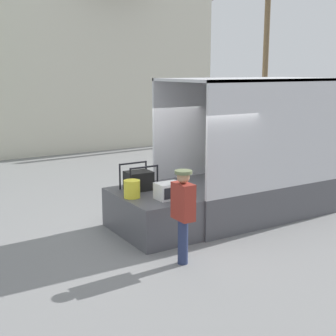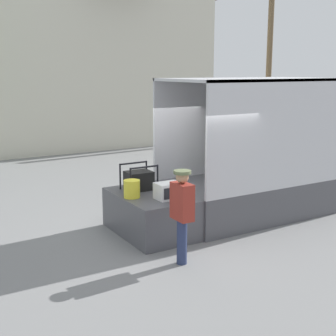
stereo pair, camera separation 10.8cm
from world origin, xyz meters
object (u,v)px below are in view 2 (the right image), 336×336
(box_truck, at_px, (293,166))
(orange_bucket, at_px, (132,189))
(portable_generator, at_px, (140,180))
(worker_person, at_px, (182,207))
(utility_pole, at_px, (270,39))
(microwave, at_px, (168,191))

(box_truck, bearing_deg, orange_bucket, -179.39)
(portable_generator, height_order, orange_bucket, portable_generator)
(worker_person, height_order, utility_pole, utility_pole)
(worker_person, bearing_deg, microwave, 70.27)
(orange_bucket, bearing_deg, box_truck, 0.61)
(portable_generator, xyz_separation_m, orange_bucket, (-0.43, -0.48, -0.03))
(orange_bucket, height_order, utility_pole, utility_pole)
(orange_bucket, xyz_separation_m, utility_pole, (12.40, 9.71, 3.79))
(microwave, bearing_deg, worker_person, -109.73)
(orange_bucket, bearing_deg, worker_person, -84.28)
(box_truck, xyz_separation_m, utility_pole, (7.93, 9.67, 3.81))
(worker_person, bearing_deg, orange_bucket, 95.72)
(orange_bucket, relative_size, worker_person, 0.21)
(utility_pole, bearing_deg, box_truck, -129.38)
(microwave, distance_m, utility_pole, 16.04)
(microwave, xyz_separation_m, utility_pole, (11.82, 10.16, 3.80))
(microwave, xyz_separation_m, orange_bucket, (-0.58, 0.45, 0.02))
(utility_pole, bearing_deg, orange_bucket, -141.93)
(box_truck, bearing_deg, portable_generator, 173.88)
(box_truck, height_order, portable_generator, box_truck)
(worker_person, distance_m, utility_pole, 17.10)
(microwave, bearing_deg, orange_bucket, 142.20)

